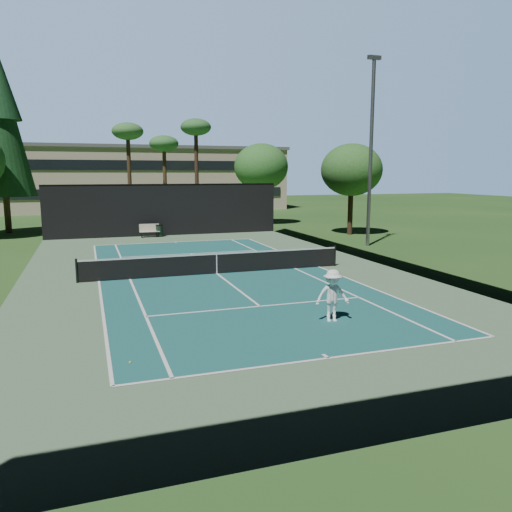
{
  "coord_description": "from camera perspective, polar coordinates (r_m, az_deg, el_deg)",
  "views": [
    {
      "loc": [
        -5.83,
        -23.13,
        4.83
      ],
      "look_at": [
        1.0,
        -3.0,
        1.3
      ],
      "focal_mm": 35.0,
      "sensor_mm": 36.0,
      "label": 1
    }
  ],
  "objects": [
    {
      "name": "fence",
      "position": [
        24.08,
        -4.6,
        2.67
      ],
      "size": [
        18.04,
        32.05,
        4.03
      ],
      "color": "black",
      "rests_on": "ground"
    },
    {
      "name": "tennis_ball_b",
      "position": [
        27.5,
        -7.9,
        -0.7
      ],
      "size": [
        0.07,
        0.07,
        0.07
      ],
      "primitive_type": "sphere",
      "color": "#CBD330",
      "rests_on": "ground"
    },
    {
      "name": "palm_a",
      "position": [
        47.41,
        -14.44,
        13.21
      ],
      "size": [
        2.8,
        2.8,
        9.32
      ],
      "color": "#432D1C",
      "rests_on": "ground"
    },
    {
      "name": "park_bench",
      "position": [
        38.93,
        -12.09,
        2.9
      ],
      "size": [
        1.5,
        0.45,
        1.02
      ],
      "color": "beige",
      "rests_on": "ground"
    },
    {
      "name": "court_lines",
      "position": [
        24.33,
        -4.51,
        -2.0
      ],
      "size": [
        11.07,
        23.87,
        0.01
      ],
      "color": "white",
      "rests_on": "ground"
    },
    {
      "name": "tennis_ball_d",
      "position": [
        26.08,
        -17.05,
        -1.59
      ],
      "size": [
        0.07,
        0.07,
        0.07
      ],
      "primitive_type": "sphere",
      "color": "#E9F537",
      "rests_on": "ground"
    },
    {
      "name": "player",
      "position": [
        16.59,
        8.74,
        -4.5
      ],
      "size": [
        1.23,
        0.87,
        1.74
      ],
      "primitive_type": "imported",
      "rotation": [
        0.0,
        0.0,
        -0.21
      ],
      "color": "white",
      "rests_on": "ground"
    },
    {
      "name": "tennis_ball_c",
      "position": [
        26.98,
        -0.39,
        -0.81
      ],
      "size": [
        0.06,
        0.06,
        0.06
      ],
      "primitive_type": "sphere",
      "color": "#BFE333",
      "rests_on": "ground"
    },
    {
      "name": "palm_b",
      "position": [
        49.74,
        -10.47,
        12.19
      ],
      "size": [
        2.8,
        2.8,
        8.42
      ],
      "color": "#4A311F",
      "rests_on": "ground"
    },
    {
      "name": "campus_building",
      "position": [
        69.36,
        -14.07,
        8.64
      ],
      "size": [
        40.5,
        12.5,
        8.3
      ],
      "color": "#BAA990",
      "rests_on": "ground"
    },
    {
      "name": "palm_c",
      "position": [
        47.32,
        -6.89,
        13.94
      ],
      "size": [
        2.8,
        2.8,
        9.77
      ],
      "color": "#3F271B",
      "rests_on": "ground"
    },
    {
      "name": "decid_tree_a",
      "position": [
        47.83,
        0.6,
        10.14
      ],
      "size": [
        5.12,
        5.12,
        7.62
      ],
      "color": "#4C3020",
      "rests_on": "ground"
    },
    {
      "name": "trash_bin",
      "position": [
        39.06,
        -10.98,
        2.86
      ],
      "size": [
        0.56,
        0.56,
        0.95
      ],
      "color": "black",
      "rests_on": "ground"
    },
    {
      "name": "light_pole",
      "position": [
        34.19,
        13.0,
        11.93
      ],
      "size": [
        0.9,
        0.25,
        12.22
      ],
      "color": "gray",
      "rests_on": "ground"
    },
    {
      "name": "tennis_net",
      "position": [
        24.23,
        -4.52,
        -0.76
      ],
      "size": [
        12.9,
        0.1,
        1.1
      ],
      "color": "black",
      "rests_on": "ground"
    },
    {
      "name": "tennis_ball_a",
      "position": [
        13.5,
        -14.2,
        -11.7
      ],
      "size": [
        0.06,
        0.06,
        0.06
      ],
      "primitive_type": "sphere",
      "color": "#DFED35",
      "rests_on": "ground"
    },
    {
      "name": "apron_slab",
      "position": [
        24.34,
        -4.51,
        -2.04
      ],
      "size": [
        18.0,
        32.0,
        0.01
      ],
      "primitive_type": "cube",
      "color": "#557753",
      "rests_on": "ground"
    },
    {
      "name": "court_surface",
      "position": [
        24.34,
        -4.51,
        -2.02
      ],
      "size": [
        10.97,
        23.77,
        0.01
      ],
      "primitive_type": "cube",
      "color": "#1C5B5A",
      "rests_on": "ground"
    },
    {
      "name": "decid_tree_b",
      "position": [
        40.34,
        10.86,
        9.62
      ],
      "size": [
        4.8,
        4.8,
        7.14
      ],
      "color": "#3F281B",
      "rests_on": "ground"
    },
    {
      "name": "ground",
      "position": [
        24.34,
        -4.5,
        -2.05
      ],
      "size": [
        160.0,
        160.0,
        0.0
      ],
      "primitive_type": "plane",
      "color": "#274F1D",
      "rests_on": "ground"
    }
  ]
}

